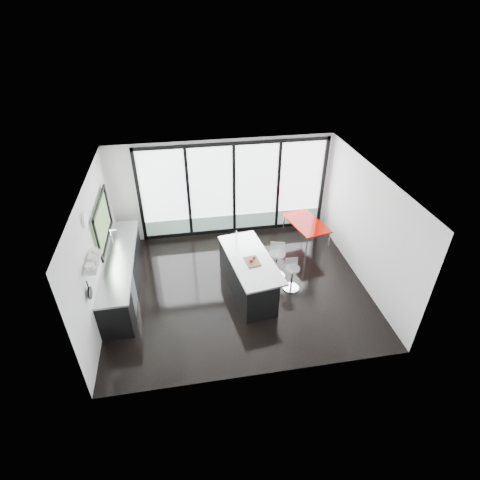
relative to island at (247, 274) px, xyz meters
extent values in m
cube|color=black|center=(-0.20, 0.11, -0.46)|extent=(6.00, 5.00, 0.00)
cube|color=white|center=(-0.20, 0.11, 2.34)|extent=(6.00, 5.00, 0.00)
cube|color=silver|center=(-0.20, 2.61, 0.94)|extent=(6.00, 0.00, 2.80)
cube|color=white|center=(0.10, 2.58, 0.94)|extent=(5.00, 0.02, 2.50)
cube|color=gray|center=(0.10, 2.54, -0.09)|extent=(5.00, 0.02, 0.44)
cube|color=black|center=(-1.15, 2.54, 0.94)|extent=(0.08, 0.04, 2.50)
cube|color=black|center=(0.10, 2.54, 0.94)|extent=(0.08, 0.04, 2.50)
cube|color=black|center=(1.35, 2.54, 0.94)|extent=(0.08, 0.04, 2.50)
cube|color=silver|center=(-0.20, -2.39, 0.94)|extent=(6.00, 0.00, 2.80)
cube|color=silver|center=(-3.20, 0.11, 0.94)|extent=(0.00, 5.00, 2.80)
cube|color=#4F733A|center=(-3.17, 1.01, 1.14)|extent=(0.02, 1.60, 0.90)
cube|color=#AAADAF|center=(-3.07, -0.74, 1.29)|extent=(0.25, 0.80, 0.03)
cylinder|color=white|center=(-3.17, -0.19, 1.89)|extent=(0.04, 0.30, 0.30)
cylinder|color=black|center=(-3.14, -1.14, 0.89)|extent=(0.03, 0.24, 0.24)
cube|color=silver|center=(2.80, 0.11, 0.94)|extent=(0.00, 5.00, 2.80)
cube|color=black|center=(-2.87, 0.51, -0.02)|extent=(0.65, 3.20, 0.87)
cube|color=#AAADAF|center=(-2.87, 0.51, 0.44)|extent=(0.69, 3.24, 0.05)
cube|color=#AAADAF|center=(-2.87, 1.01, 0.44)|extent=(0.45, 0.48, 0.06)
cylinder|color=silver|center=(-3.02, 1.01, 0.68)|extent=(0.02, 0.02, 0.44)
cube|color=#AAADAF|center=(-2.56, -0.24, -0.04)|extent=(0.03, 0.60, 0.80)
cube|color=black|center=(-0.01, 0.00, -0.03)|extent=(1.03, 2.23, 0.85)
cube|color=#AAADAF|center=(0.07, 0.01, 0.41)|extent=(1.23, 2.31, 0.05)
cube|color=olive|center=(0.09, -0.13, 0.45)|extent=(0.35, 0.43, 0.03)
sphere|color=maroon|center=(0.05, -0.19, 0.51)|extent=(0.10, 0.10, 0.09)
sphere|color=brown|center=(0.14, -0.08, 0.51)|extent=(0.09, 0.09, 0.08)
cylinder|color=silver|center=(-0.13, 0.72, 0.58)|extent=(0.08, 0.08, 0.27)
cylinder|color=silver|center=(1.04, -0.15, -0.15)|extent=(0.40, 0.40, 0.62)
cylinder|color=silver|center=(0.80, 0.35, -0.10)|extent=(0.56, 0.56, 0.72)
cube|color=#980A01|center=(1.93, 1.58, -0.10)|extent=(1.05, 1.49, 0.72)
camera|label=1|loc=(-1.31, -6.66, 5.47)|focal=28.00mm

